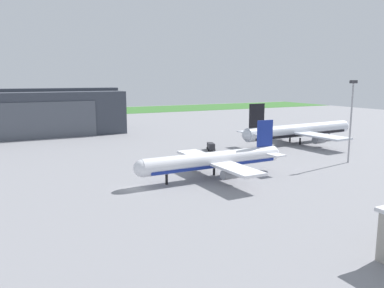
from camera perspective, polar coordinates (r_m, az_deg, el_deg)
ground_plane at (r=78.23m, az=-8.44°, el=-6.66°), size 440.00×440.00×0.00m
grass_field_strip at (r=261.63m, az=-21.63°, el=4.23°), size 440.00×56.00×0.08m
airliner_near_left at (r=85.22m, az=3.20°, el=-2.48°), size 36.84×29.08×12.20m
airliner_far_left at (r=136.02m, az=15.60°, el=1.89°), size 48.78×38.85×14.11m
pushback_tractor at (r=118.67m, az=2.82°, el=-0.33°), size 3.45×5.41×2.30m
apron_light_mast at (r=107.83m, az=22.52°, el=3.91°), size 2.40×0.50×21.43m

